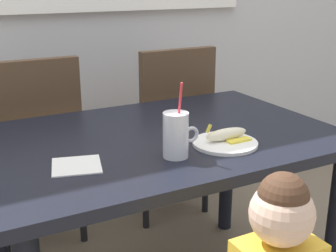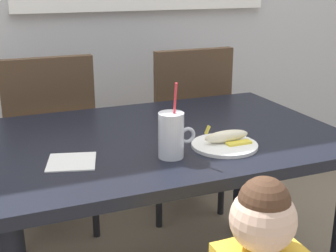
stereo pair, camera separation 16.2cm
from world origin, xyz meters
The scene contains 7 objects.
dining_table centered at (0.00, 0.00, 0.64)m, with size 1.32×0.89×0.74m.
dining_chair_left centered at (-0.33, 0.70, 0.54)m, with size 0.44×0.45×0.96m.
dining_chair_right centered at (0.39, 0.67, 0.54)m, with size 0.44×0.44×0.96m.
milk_cup centered at (-0.06, -0.23, 0.81)m, with size 0.13×0.08×0.25m.
snack_plate centered at (0.15, -0.21, 0.75)m, with size 0.23×0.23×0.01m, color white.
peeled_banana centered at (0.17, -0.20, 0.77)m, with size 0.17×0.11×0.07m.
paper_napkin centered at (-0.37, -0.15, 0.74)m, with size 0.15×0.15×0.00m, color white.
Camera 1 is at (-0.74, -1.45, 1.30)m, focal length 48.98 mm.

